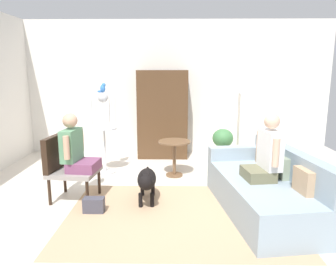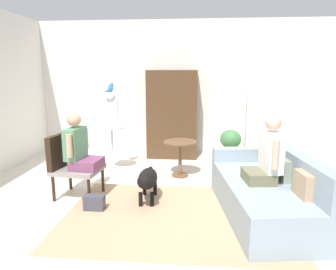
{
  "view_description": "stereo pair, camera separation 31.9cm",
  "coord_description": "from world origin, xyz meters",
  "px_view_note": "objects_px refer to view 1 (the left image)",
  "views": [
    {
      "loc": [
        0.04,
        -4.01,
        1.82
      ],
      "look_at": [
        -0.03,
        0.04,
        1.0
      ],
      "focal_mm": 33.8,
      "sensor_mm": 36.0,
      "label": 1
    },
    {
      "loc": [
        0.36,
        -3.99,
        1.82
      ],
      "look_at": [
        -0.03,
        0.04,
        1.0
      ],
      "focal_mm": 33.8,
      "sensor_mm": 36.0,
      "label": 2
    }
  ],
  "objects_px": {
    "bird_cage_stand": "(104,129)",
    "armoire_cabinet": "(163,114)",
    "handbag": "(94,205)",
    "dog": "(147,180)",
    "armchair": "(65,164)",
    "parrot": "(103,88)",
    "couch": "(265,189)",
    "person_on_couch": "(266,154)",
    "potted_plant": "(223,145)",
    "round_end_table": "(174,151)",
    "column_lamp": "(243,135)",
    "person_on_armchair": "(76,149)"
  },
  "relations": [
    {
      "from": "person_on_armchair",
      "to": "round_end_table",
      "type": "relative_size",
      "value": 1.29
    },
    {
      "from": "couch",
      "to": "parrot",
      "type": "bearing_deg",
      "value": 147.23
    },
    {
      "from": "couch",
      "to": "column_lamp",
      "type": "relative_size",
      "value": 1.48
    },
    {
      "from": "person_on_couch",
      "to": "armoire_cabinet",
      "type": "height_order",
      "value": "armoire_cabinet"
    },
    {
      "from": "armchair",
      "to": "round_end_table",
      "type": "bearing_deg",
      "value": 33.73
    },
    {
      "from": "person_on_armchair",
      "to": "handbag",
      "type": "xyz_separation_m",
      "value": [
        0.33,
        -0.43,
        -0.65
      ]
    },
    {
      "from": "bird_cage_stand",
      "to": "armoire_cabinet",
      "type": "distance_m",
      "value": 1.53
    },
    {
      "from": "column_lamp",
      "to": "armoire_cabinet",
      "type": "height_order",
      "value": "armoire_cabinet"
    },
    {
      "from": "parrot",
      "to": "handbag",
      "type": "bearing_deg",
      "value": -83.53
    },
    {
      "from": "person_on_couch",
      "to": "dog",
      "type": "relative_size",
      "value": 0.94
    },
    {
      "from": "bird_cage_stand",
      "to": "parrot",
      "type": "height_order",
      "value": "parrot"
    },
    {
      "from": "couch",
      "to": "potted_plant",
      "type": "bearing_deg",
      "value": 99.19
    },
    {
      "from": "armchair",
      "to": "person_on_armchair",
      "type": "bearing_deg",
      "value": -5.96
    },
    {
      "from": "person_on_armchair",
      "to": "person_on_couch",
      "type": "bearing_deg",
      "value": -8.35
    },
    {
      "from": "potted_plant",
      "to": "handbag",
      "type": "distance_m",
      "value": 2.74
    },
    {
      "from": "bird_cage_stand",
      "to": "column_lamp",
      "type": "xyz_separation_m",
      "value": [
        2.45,
        -0.08,
        -0.08
      ]
    },
    {
      "from": "potted_plant",
      "to": "handbag",
      "type": "height_order",
      "value": "potted_plant"
    },
    {
      "from": "dog",
      "to": "parrot",
      "type": "xyz_separation_m",
      "value": [
        -0.85,
        1.33,
        1.19
      ]
    },
    {
      "from": "armoire_cabinet",
      "to": "couch",
      "type": "bearing_deg",
      "value": -62.12
    },
    {
      "from": "potted_plant",
      "to": "armoire_cabinet",
      "type": "height_order",
      "value": "armoire_cabinet"
    },
    {
      "from": "person_on_armchair",
      "to": "potted_plant",
      "type": "height_order",
      "value": "person_on_armchair"
    },
    {
      "from": "person_on_couch",
      "to": "parrot",
      "type": "height_order",
      "value": "parrot"
    },
    {
      "from": "bird_cage_stand",
      "to": "potted_plant",
      "type": "relative_size",
      "value": 1.89
    },
    {
      "from": "column_lamp",
      "to": "armchair",
      "type": "bearing_deg",
      "value": -157.72
    },
    {
      "from": "person_on_armchair",
      "to": "dog",
      "type": "relative_size",
      "value": 0.9
    },
    {
      "from": "potted_plant",
      "to": "handbag",
      "type": "xyz_separation_m",
      "value": [
        -1.95,
        -1.88,
        -0.36
      ]
    },
    {
      "from": "person_on_armchair",
      "to": "potted_plant",
      "type": "relative_size",
      "value": 1.05
    },
    {
      "from": "dog",
      "to": "armoire_cabinet",
      "type": "xyz_separation_m",
      "value": [
        0.14,
        2.47,
        0.58
      ]
    },
    {
      "from": "person_on_armchair",
      "to": "potted_plant",
      "type": "bearing_deg",
      "value": 32.5
    },
    {
      "from": "parrot",
      "to": "potted_plant",
      "type": "distance_m",
      "value": 2.4
    },
    {
      "from": "couch",
      "to": "parrot",
      "type": "xyz_separation_m",
      "value": [
        -2.43,
        1.56,
        1.23
      ]
    },
    {
      "from": "armchair",
      "to": "dog",
      "type": "bearing_deg",
      "value": -5.97
    },
    {
      "from": "bird_cage_stand",
      "to": "armoire_cabinet",
      "type": "bearing_deg",
      "value": 48.72
    },
    {
      "from": "couch",
      "to": "handbag",
      "type": "bearing_deg",
      "value": -177.78
    },
    {
      "from": "handbag",
      "to": "couch",
      "type": "bearing_deg",
      "value": 2.22
    },
    {
      "from": "bird_cage_stand",
      "to": "armchair",
      "type": "bearing_deg",
      "value": -104.26
    },
    {
      "from": "couch",
      "to": "handbag",
      "type": "xyz_separation_m",
      "value": [
        -2.24,
        -0.09,
        -0.2
      ]
    },
    {
      "from": "column_lamp",
      "to": "couch",
      "type": "bearing_deg",
      "value": -90.36
    },
    {
      "from": "dog",
      "to": "person_on_couch",
      "type": "bearing_deg",
      "value": -9.87
    },
    {
      "from": "round_end_table",
      "to": "column_lamp",
      "type": "xyz_separation_m",
      "value": [
        1.2,
        0.09,
        0.27
      ]
    },
    {
      "from": "armchair",
      "to": "parrot",
      "type": "bearing_deg",
      "value": 75.45
    },
    {
      "from": "couch",
      "to": "dog",
      "type": "relative_size",
      "value": 2.37
    },
    {
      "from": "bird_cage_stand",
      "to": "handbag",
      "type": "relative_size",
      "value": 5.38
    },
    {
      "from": "handbag",
      "to": "dog",
      "type": "bearing_deg",
      "value": 25.81
    },
    {
      "from": "couch",
      "to": "person_on_couch",
      "type": "bearing_deg",
      "value": -126.06
    },
    {
      "from": "column_lamp",
      "to": "bird_cage_stand",
      "type": "bearing_deg",
      "value": 178.15
    },
    {
      "from": "armchair",
      "to": "armoire_cabinet",
      "type": "height_order",
      "value": "armoire_cabinet"
    },
    {
      "from": "person_on_couch",
      "to": "dog",
      "type": "xyz_separation_m",
      "value": [
        -1.55,
        0.27,
        -0.46
      ]
    },
    {
      "from": "armchair",
      "to": "potted_plant",
      "type": "distance_m",
      "value": 2.84
    },
    {
      "from": "bird_cage_stand",
      "to": "armoire_cabinet",
      "type": "xyz_separation_m",
      "value": [
        1.0,
        1.14,
        0.12
      ]
    }
  ]
}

